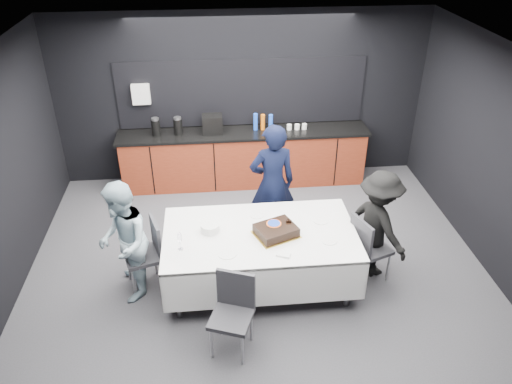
% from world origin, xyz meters
% --- Properties ---
extents(ground, '(6.00, 6.00, 0.00)m').
position_xyz_m(ground, '(0.00, 0.00, 0.00)').
color(ground, '#424248').
rests_on(ground, ground).
extents(room_shell, '(6.04, 5.04, 2.82)m').
position_xyz_m(room_shell, '(0.00, 0.00, 1.86)').
color(room_shell, white).
rests_on(room_shell, ground).
extents(kitchenette, '(4.10, 0.64, 2.05)m').
position_xyz_m(kitchenette, '(-0.02, 2.22, 0.54)').
color(kitchenette, maroon).
rests_on(kitchenette, ground).
extents(party_table, '(2.32, 1.32, 0.78)m').
position_xyz_m(party_table, '(0.00, -0.40, 0.64)').
color(party_table, '#99999E').
rests_on(party_table, ground).
extents(cake_assembly, '(0.60, 0.55, 0.16)m').
position_xyz_m(cake_assembly, '(0.19, -0.46, 0.84)').
color(cake_assembly, gold).
rests_on(cake_assembly, party_table).
extents(plate_stack, '(0.23, 0.23, 0.10)m').
position_xyz_m(plate_stack, '(-0.59, -0.31, 0.83)').
color(plate_stack, white).
rests_on(plate_stack, party_table).
extents(loose_plate_near, '(0.22, 0.22, 0.01)m').
position_xyz_m(loose_plate_near, '(-0.41, -0.77, 0.78)').
color(loose_plate_near, white).
rests_on(loose_plate_near, party_table).
extents(loose_plate_right_a, '(0.20, 0.20, 0.01)m').
position_xyz_m(loose_plate_right_a, '(0.78, -0.22, 0.78)').
color(loose_plate_right_a, white).
rests_on(loose_plate_right_a, party_table).
extents(loose_plate_right_b, '(0.19, 0.19, 0.01)m').
position_xyz_m(loose_plate_right_b, '(0.79, -0.64, 0.78)').
color(loose_plate_right_b, white).
rests_on(loose_plate_right_b, party_table).
extents(loose_plate_far, '(0.20, 0.20, 0.01)m').
position_xyz_m(loose_plate_far, '(0.00, -0.02, 0.78)').
color(loose_plate_far, white).
rests_on(loose_plate_far, party_table).
extents(fork_pile, '(0.18, 0.15, 0.02)m').
position_xyz_m(fork_pile, '(0.22, -0.86, 0.79)').
color(fork_pile, white).
rests_on(fork_pile, party_table).
extents(champagne_flute, '(0.06, 0.06, 0.22)m').
position_xyz_m(champagne_flute, '(-0.94, -0.63, 0.94)').
color(champagne_flute, white).
rests_on(champagne_flute, party_table).
extents(chair_left, '(0.53, 0.53, 0.92)m').
position_xyz_m(chair_left, '(-1.36, -0.27, 0.53)').
color(chair_left, '#2D2D32').
rests_on(chair_left, ground).
extents(chair_right, '(0.54, 0.54, 0.92)m').
position_xyz_m(chair_right, '(1.33, -0.44, 0.53)').
color(chair_right, '#2D2D32').
rests_on(chair_right, ground).
extents(chair_near, '(0.54, 0.54, 0.92)m').
position_xyz_m(chair_near, '(-0.38, -1.37, 0.53)').
color(chair_near, '#2D2D32').
rests_on(chair_near, ground).
extents(person_center, '(0.68, 0.49, 1.74)m').
position_xyz_m(person_center, '(0.27, 0.60, 0.87)').
color(person_center, black).
rests_on(person_center, ground).
extents(person_left, '(0.69, 0.83, 1.54)m').
position_xyz_m(person_left, '(-1.61, -0.43, 0.77)').
color(person_left, '#9DB9C6').
rests_on(person_left, ground).
extents(person_right, '(0.89, 1.08, 1.46)m').
position_xyz_m(person_right, '(1.49, -0.30, 0.73)').
color(person_right, black).
rests_on(person_right, ground).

